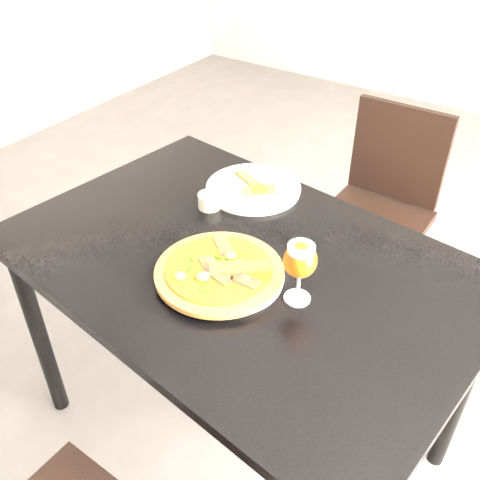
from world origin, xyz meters
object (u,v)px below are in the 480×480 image
Objects in this scene: pizza at (220,270)px; dining_table at (239,283)px; beer_glass at (300,261)px; chair_far at (380,206)px.

dining_table is at bearing 94.95° from pizza.
beer_glass is (0.19, 0.04, 0.09)m from pizza.
chair_far is (0.07, 0.87, -0.20)m from dining_table.
chair_far is at bearing 86.61° from pizza.
beer_glass is (0.20, -0.05, 0.20)m from dining_table.
dining_table is 0.90m from chair_far.
chair_far is at bearing 98.07° from beer_glass.
chair_far is 1.02m from beer_glass.
chair_far is 2.67× the size of pizza.
pizza is at bearing -167.56° from beer_glass.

